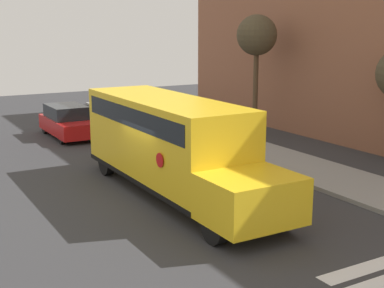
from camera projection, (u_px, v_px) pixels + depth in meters
name	position (u px, v px, depth m)	size (l,w,h in m)	color
ground_plane	(159.00, 196.00, 17.99)	(60.00, 60.00, 0.00)	#333335
sidewalk_strip	(306.00, 169.00, 21.15)	(44.00, 3.00, 0.15)	gray
school_bus	(170.00, 141.00, 17.95)	(10.06, 2.57, 3.21)	yellow
parked_car	(68.00, 122.00, 27.51)	(4.58, 1.86, 1.61)	red
tree_far_sidewalk	(257.00, 37.00, 27.18)	(2.07, 2.07, 6.18)	brown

